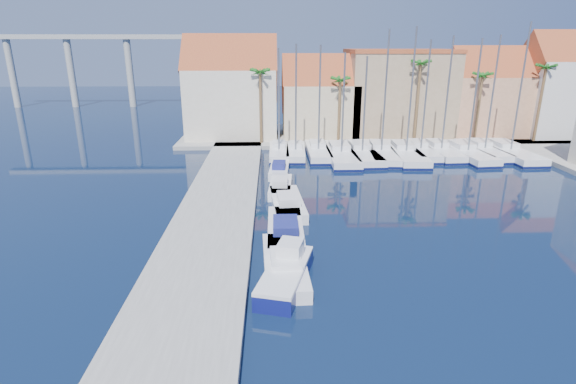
% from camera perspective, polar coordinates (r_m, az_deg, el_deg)
% --- Properties ---
extents(ground, '(260.00, 260.00, 0.00)m').
position_cam_1_polar(ground, '(20.40, 12.20, -20.68)').
color(ground, black).
rests_on(ground, ground).
extents(quay_west, '(6.00, 77.00, 0.50)m').
position_cam_1_polar(quay_west, '(31.68, -9.93, -5.11)').
color(quay_west, gray).
rests_on(quay_west, ground).
extents(shore_north, '(54.00, 16.00, 0.50)m').
position_cam_1_polar(shore_north, '(66.13, 10.82, 7.15)').
color(shore_north, gray).
rests_on(shore_north, ground).
extents(fishing_boat, '(3.49, 6.29, 2.09)m').
position_cam_1_polar(fishing_boat, '(25.16, -0.22, -10.18)').
color(fishing_boat, navy).
rests_on(fishing_boat, ground).
extents(motorboat_west_0, '(2.69, 7.51, 1.40)m').
position_cam_1_polar(motorboat_west_0, '(26.41, -0.41, -9.17)').
color(motorboat_west_0, white).
rests_on(motorboat_west_0, ground).
extents(motorboat_west_1, '(2.44, 7.49, 1.40)m').
position_cam_1_polar(motorboat_west_1, '(31.06, -0.34, -4.79)').
color(motorboat_west_1, white).
rests_on(motorboat_west_1, ground).
extents(motorboat_west_2, '(2.91, 7.58, 1.40)m').
position_cam_1_polar(motorboat_west_2, '(36.12, -0.05, -1.40)').
color(motorboat_west_2, white).
rests_on(motorboat_west_2, ground).
extents(motorboat_west_3, '(2.29, 6.02, 1.40)m').
position_cam_1_polar(motorboat_west_3, '(40.34, -0.96, 0.73)').
color(motorboat_west_3, white).
rests_on(motorboat_west_3, ground).
extents(motorboat_west_4, '(2.25, 5.84, 1.40)m').
position_cam_1_polar(motorboat_west_4, '(45.86, -1.13, 2.90)').
color(motorboat_west_4, white).
rests_on(motorboat_west_4, ground).
extents(sailboat_0, '(2.32, 8.52, 12.25)m').
position_cam_1_polar(sailboat_0, '(53.23, -1.15, 5.19)').
color(sailboat_0, white).
rests_on(sailboat_0, ground).
extents(sailboat_1, '(2.61, 8.38, 12.70)m').
position_cam_1_polar(sailboat_1, '(53.04, 0.98, 5.16)').
color(sailboat_1, white).
rests_on(sailboat_1, ground).
extents(sailboat_2, '(2.59, 9.71, 12.60)m').
position_cam_1_polar(sailboat_2, '(53.55, 3.82, 5.22)').
color(sailboat_2, white).
rests_on(sailboat_2, ground).
extents(sailboat_3, '(3.16, 11.86, 11.83)m').
position_cam_1_polar(sailboat_3, '(52.48, 6.68, 4.82)').
color(sailboat_3, white).
rests_on(sailboat_3, ground).
extents(sailboat_4, '(3.59, 11.70, 11.41)m').
position_cam_1_polar(sailboat_4, '(53.40, 9.23, 4.94)').
color(sailboat_4, white).
rests_on(sailboat_4, ground).
extents(sailboat_5, '(3.90, 11.52, 14.22)m').
position_cam_1_polar(sailboat_5, '(54.08, 11.66, 5.00)').
color(sailboat_5, white).
rests_on(sailboat_5, ground).
extents(sailboat_6, '(3.63, 12.01, 14.48)m').
position_cam_1_polar(sailboat_6, '(54.41, 14.60, 4.86)').
color(sailboat_6, white).
rests_on(sailboat_6, ground).
extents(sailboat_7, '(2.62, 9.66, 13.14)m').
position_cam_1_polar(sailboat_7, '(56.01, 16.32, 5.11)').
color(sailboat_7, white).
rests_on(sailboat_7, ground).
extents(sailboat_8, '(3.02, 10.00, 13.55)m').
position_cam_1_polar(sailboat_8, '(56.70, 18.66, 5.04)').
color(sailboat_8, white).
rests_on(sailboat_8, ground).
extents(sailboat_9, '(3.83, 11.24, 13.28)m').
position_cam_1_polar(sailboat_9, '(56.82, 21.56, 4.72)').
color(sailboat_9, white).
rests_on(sailboat_9, ground).
extents(sailboat_10, '(3.23, 10.22, 13.66)m').
position_cam_1_polar(sailboat_10, '(58.79, 23.44, 4.93)').
color(sailboat_10, white).
rests_on(sailboat_10, ground).
extents(sailboat_11, '(3.57, 11.99, 14.97)m').
position_cam_1_polar(sailboat_11, '(59.37, 26.08, 4.68)').
color(sailboat_11, white).
rests_on(sailboat_11, ground).
extents(building_0, '(12.30, 9.00, 13.50)m').
position_cam_1_polar(building_0, '(62.83, -7.15, 12.55)').
color(building_0, beige).
rests_on(building_0, shore_north).
extents(building_1, '(10.30, 8.00, 11.00)m').
position_cam_1_polar(building_1, '(63.07, 4.05, 11.54)').
color(building_1, '#CAB08E').
rests_on(building_1, shore_north).
extents(building_2, '(14.20, 10.20, 11.50)m').
position_cam_1_polar(building_2, '(66.00, 13.74, 12.22)').
color(building_2, '#9C8060').
rests_on(building_2, shore_north).
extents(building_3, '(10.30, 8.00, 12.00)m').
position_cam_1_polar(building_3, '(69.30, 23.72, 11.16)').
color(building_3, tan).
rests_on(building_3, shore_north).
extents(building_4, '(8.30, 8.00, 14.00)m').
position_cam_1_polar(building_4, '(72.65, 30.71, 11.31)').
color(building_4, silver).
rests_on(building_4, shore_north).
extents(palm_0, '(2.60, 2.60, 10.15)m').
position_cam_1_polar(palm_0, '(57.42, -3.57, 14.68)').
color(palm_0, brown).
rests_on(palm_0, shore_north).
extents(palm_1, '(2.60, 2.60, 9.15)m').
position_cam_1_polar(palm_1, '(58.11, 6.65, 13.70)').
color(palm_1, brown).
rests_on(palm_1, shore_north).
extents(palm_2, '(2.60, 2.60, 11.15)m').
position_cam_1_polar(palm_2, '(60.29, 16.50, 15.06)').
color(palm_2, brown).
rests_on(palm_2, shore_north).
extents(palm_3, '(2.60, 2.60, 9.65)m').
position_cam_1_polar(palm_3, '(63.29, 23.45, 13.17)').
color(palm_3, brown).
rests_on(palm_3, shore_north).
extents(palm_4, '(2.60, 2.60, 10.65)m').
position_cam_1_polar(palm_4, '(66.99, 29.92, 13.29)').
color(palm_4, brown).
rests_on(palm_4, shore_north).
extents(viaduct, '(48.00, 2.20, 14.45)m').
position_cam_1_polar(viaduct, '(103.25, -22.43, 15.65)').
color(viaduct, '#9E9E99').
rests_on(viaduct, ground).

